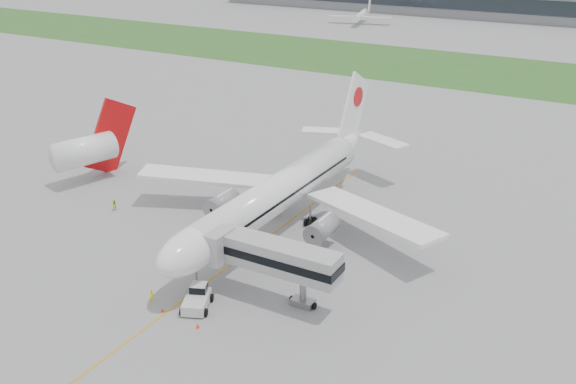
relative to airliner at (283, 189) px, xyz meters
The scene contains 14 objects.
ground 7.47m from the airliner, 90.00° to the right, with size 600.00×600.00×0.00m, color #969698.
apron_markings 11.38m from the airliner, 90.00° to the right, with size 70.00×70.00×0.04m, color orange, non-canonical shape.
grass_strip 115.27m from the airliner, 90.00° to the left, with size 600.00×50.00×0.02m, color #2D5A21.
terminal_building 225.01m from the airliner, 90.00° to the left, with size 320.00×22.30×14.00m.
control_tower 244.38m from the airliner, 111.62° to the left, with size 12.00×12.00×56.00m, color gray, non-canonical shape.
airliner is the anchor object (origin of this frame).
pushback_tug 23.20m from the airliner, 84.46° to the right, with size 4.40×5.15×2.31m.
jet_bridge 19.07m from the airliner, 64.89° to the right, with size 16.40×4.89×7.59m.
safety_cone_left 26.10m from the airliner, 91.12° to the right, with size 0.37×0.37×0.52m, color #F9400D.
safety_cone_right 26.96m from the airliner, 79.56° to the right, with size 0.44×0.44×0.61m, color #F9400D.
ground_crew_near 25.22m from the airliner, 96.52° to the right, with size 0.60×0.40×1.66m, color #FDFC2A.
ground_crew_far 26.20m from the airliner, 161.32° to the right, with size 0.84×0.65×1.73m, color #C4D623.
neighbor_aircraft 36.75m from the airliner, behind, with size 7.24×16.88×13.61m.
distant_aircraft_left 193.54m from the airliner, 111.16° to the left, with size 26.07×23.00×9.97m, color white, non-canonical shape.
Camera 1 is at (42.03, -65.68, 40.22)m, focal length 40.00 mm.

